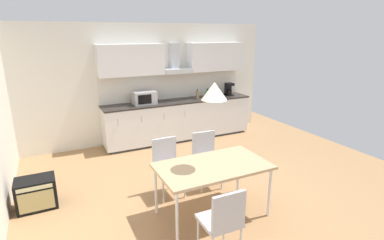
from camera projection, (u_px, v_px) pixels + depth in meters
name	position (u px, v px, depth m)	size (l,w,h in m)	color
ground_plane	(200.00, 197.00, 4.54)	(7.65, 8.47, 0.02)	#9E754C
wall_back	(141.00, 84.00, 6.65)	(6.12, 0.10, 2.60)	silver
kitchen_counter	(179.00, 120.00, 6.91)	(3.44, 0.64, 0.91)	#333333
backsplash_tile	(174.00, 86.00, 6.95)	(3.42, 0.02, 0.57)	silver
upper_wall_cabinets	(176.00, 59.00, 6.64)	(3.42, 0.40, 0.65)	silver
microwave	(144.00, 98.00, 6.40)	(0.48, 0.35, 0.28)	#ADADB2
coffee_maker	(229.00, 89.00, 7.32)	(0.18, 0.19, 0.30)	black
bottle_green	(208.00, 93.00, 7.12)	(0.08, 0.08, 0.20)	green
bottle_brown	(197.00, 95.00, 6.91)	(0.06, 0.06, 0.23)	brown
dining_table	(213.00, 168.00, 3.91)	(1.46, 0.84, 0.74)	tan
chair_near_left	(223.00, 218.00, 3.12)	(0.41, 0.41, 0.87)	#B2B2B7
chair_far_left	(167.00, 161.00, 4.50)	(0.41, 0.41, 0.87)	#B2B2B7
chair_far_right	(206.00, 154.00, 4.78)	(0.43, 0.43, 0.87)	#B2B2B7
guitar_amp	(36.00, 193.00, 4.21)	(0.52, 0.37, 0.44)	black
pendant_lamp	(214.00, 91.00, 3.62)	(0.32, 0.32, 0.22)	silver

